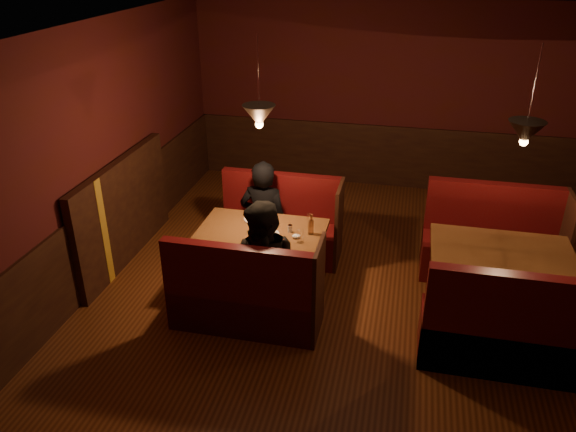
% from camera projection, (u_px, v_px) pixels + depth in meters
% --- Properties ---
extents(room, '(6.02, 7.02, 2.92)m').
position_uv_depth(room, '(334.00, 216.00, 5.87)').
color(room, '#4E230F').
rests_on(room, ground).
extents(main_table, '(1.40, 0.85, 0.98)m').
position_uv_depth(main_table, '(263.00, 243.00, 6.31)').
color(main_table, '#4F270C').
rests_on(main_table, ground).
extents(main_bench_far, '(1.54, 0.55, 1.05)m').
position_uv_depth(main_bench_far, '(281.00, 230.00, 7.12)').
color(main_bench_far, '#4E1114').
rests_on(main_bench_far, ground).
extents(main_bench_near, '(1.54, 0.55, 1.05)m').
position_uv_depth(main_bench_near, '(245.00, 301.00, 5.72)').
color(main_bench_near, '#4E1114').
rests_on(main_bench_near, ground).
extents(second_table, '(1.42, 0.91, 0.80)m').
position_uv_depth(second_table, '(499.00, 267.00, 5.82)').
color(second_table, '#4F270C').
rests_on(second_table, ground).
extents(second_bench_far, '(1.57, 0.59, 1.12)m').
position_uv_depth(second_bench_far, '(491.00, 248.00, 6.66)').
color(second_bench_far, '#4E1114').
rests_on(second_bench_far, ground).
extents(second_bench_near, '(1.57, 0.59, 1.12)m').
position_uv_depth(second_bench_near, '(509.00, 337.00, 5.18)').
color(second_bench_near, '#4E1114').
rests_on(second_bench_near, ground).
extents(diner_a, '(0.61, 0.41, 1.65)m').
position_uv_depth(diner_a, '(263.00, 198.00, 6.81)').
color(diner_a, black).
rests_on(diner_a, ground).
extents(diner_b, '(0.93, 0.78, 1.69)m').
position_uv_depth(diner_b, '(265.00, 249.00, 5.65)').
color(diner_b, black).
rests_on(diner_b, ground).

